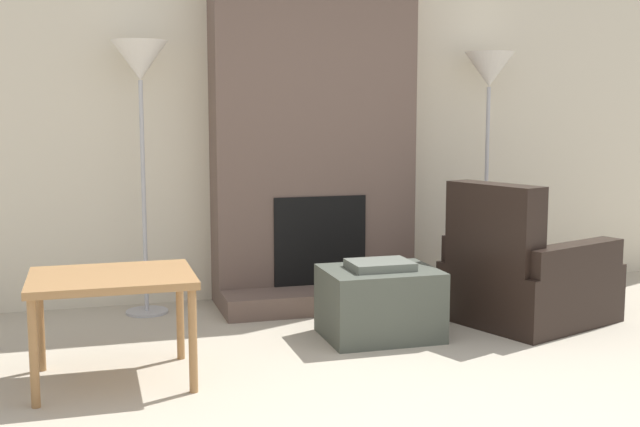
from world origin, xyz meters
name	(u,v)px	position (x,y,z in m)	size (l,w,h in m)	color
wall_back	(306,126)	(0.00, 2.92, 1.30)	(7.40, 0.06, 2.60)	beige
fireplace	(314,136)	(0.00, 2.68, 1.23)	(1.50, 0.73, 2.60)	brown
ottoman	(380,302)	(0.12, 1.59, 0.23)	(0.70, 0.55, 0.49)	#474C42
armchair	(522,281)	(1.17, 1.67, 0.28)	(1.19, 1.12, 0.95)	black
side_table	(112,287)	(-1.52, 1.20, 0.51)	(0.84, 0.65, 0.58)	#9E7042
floor_lamp_left	(140,75)	(-1.25, 2.61, 1.66)	(0.38, 0.38, 1.89)	#ADADB2
floor_lamp_right	(489,82)	(1.38, 2.61, 1.64)	(0.38, 0.38, 1.87)	#ADADB2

